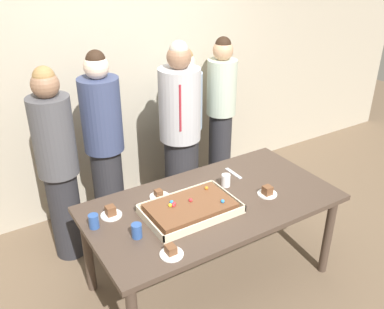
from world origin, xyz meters
name	(u,v)px	position (x,y,z in m)	size (l,w,h in m)	color
ground_plane	(210,278)	(0.00, 0.00, 0.00)	(12.00, 12.00, 0.00)	brown
interior_back_panel	(120,58)	(0.00, 1.60, 1.50)	(8.00, 0.12, 3.00)	#B2A893
party_table	(212,210)	(0.00, 0.00, 0.68)	(1.89, 0.99, 0.76)	#47382D
sheet_cake	(190,208)	(-0.22, -0.04, 0.80)	(0.67, 0.43, 0.10)	beige
plated_slice_near_left	(171,252)	(-0.55, -0.36, 0.78)	(0.15, 0.15, 0.06)	white
plated_slice_near_right	(267,192)	(0.41, -0.15, 0.79)	(0.15, 0.15, 0.08)	white
plated_slice_far_left	(111,213)	(-0.71, 0.22, 0.79)	(0.15, 0.15, 0.08)	white
plated_slice_far_right	(159,195)	(-0.31, 0.26, 0.78)	(0.15, 0.15, 0.06)	white
drink_cup_nearest	(137,231)	(-0.66, -0.09, 0.81)	(0.07, 0.07, 0.10)	#2D5199
drink_cup_middle	(94,221)	(-0.86, 0.16, 0.81)	(0.07, 0.07, 0.10)	#2D5199
drink_cup_far_end	(226,180)	(0.21, 0.13, 0.81)	(0.07, 0.07, 0.10)	white
cake_server_utensil	(233,173)	(0.38, 0.25, 0.76)	(0.03, 0.20, 0.01)	silver
person_serving_front	(104,146)	(-0.43, 1.04, 0.90)	(0.34, 0.34, 1.74)	#28282D
person_green_shirt_behind	(221,112)	(0.95, 1.23, 0.88)	(0.31, 0.31, 1.66)	#28282D
person_striped_tie_right	(180,137)	(0.20, 0.82, 0.92)	(0.37, 0.37, 1.78)	#28282D
person_far_right_suit	(58,165)	(-0.87, 0.95, 0.89)	(0.33, 0.33, 1.69)	#28282D
person_left_edge_reaching	(185,126)	(0.48, 1.19, 0.84)	(0.35, 0.35, 1.62)	#28282D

